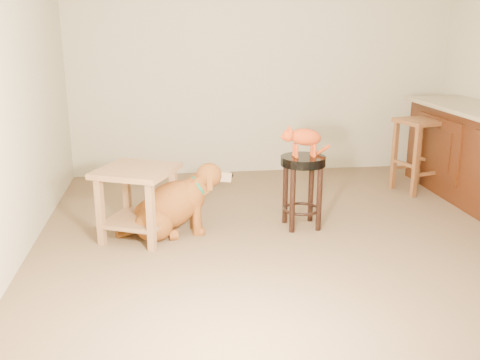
{
  "coord_description": "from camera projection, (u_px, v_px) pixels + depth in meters",
  "views": [
    {
      "loc": [
        -1.13,
        -4.26,
        1.71
      ],
      "look_at": [
        -0.54,
        0.07,
        0.45
      ],
      "focal_mm": 40.0,
      "sensor_mm": 36.0,
      "label": 1
    }
  ],
  "objects": [
    {
      "name": "floor",
      "position": [
        302.0,
        229.0,
        4.67
      ],
      "size": [
        4.5,
        4.0,
        0.01
      ],
      "primitive_type": "cube",
      "color": "brown",
      "rests_on": "ground"
    },
    {
      "name": "tabby_kitten",
      "position": [
        303.0,
        138.0,
        4.52
      ],
      "size": [
        0.47,
        0.18,
        0.3
      ],
      "rotation": [
        0.0,
        0.0,
        0.04
      ],
      "color": "#A93810",
      "rests_on": "padded_stool"
    },
    {
      "name": "room_shell",
      "position": [
        309.0,
        30.0,
        4.21
      ],
      "size": [
        4.54,
        4.04,
        2.62
      ],
      "color": "#BFB99A",
      "rests_on": "ground"
    },
    {
      "name": "side_table",
      "position": [
        138.0,
        192.0,
        4.39
      ],
      "size": [
        0.77,
        0.77,
        0.6
      ],
      "rotation": [
        0.0,
        0.0,
        -0.43
      ],
      "color": "brown",
      "rests_on": "ground"
    },
    {
      "name": "wood_stool",
      "position": [
        418.0,
        154.0,
        5.65
      ],
      "size": [
        0.52,
        0.52,
        0.78
      ],
      "rotation": [
        0.0,
        0.0,
        0.27
      ],
      "color": "brown",
      "rests_on": "ground"
    },
    {
      "name": "padded_stool",
      "position": [
        303.0,
        177.0,
        4.62
      ],
      "size": [
        0.39,
        0.39,
        0.64
      ],
      "rotation": [
        0.0,
        0.0,
        0.04
      ],
      "color": "black",
      "rests_on": "ground"
    },
    {
      "name": "golden_retriever",
      "position": [
        172.0,
        207.0,
        4.51
      ],
      "size": [
        1.01,
        0.53,
        0.64
      ],
      "rotation": [
        0.0,
        0.0,
        0.1
      ],
      "color": "brown",
      "rests_on": "ground"
    }
  ]
}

